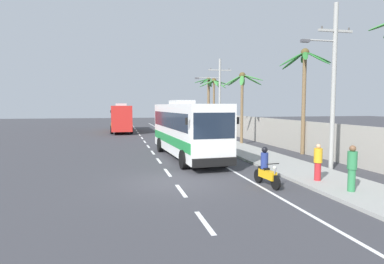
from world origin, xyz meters
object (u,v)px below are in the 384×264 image
object	(u,v)px
pedestrian_near_kerb	(209,128)
pedestrian_far_walk	(318,161)
palm_fourth	(304,77)
motorcycle_beside_bus	(266,170)
utility_pole_mid	(219,95)
palm_nearest	(214,91)
palm_third	(208,94)
pedestrian_midwalk	(352,167)
coach_bus_foreground	(187,128)
coach_bus_far_lane	(121,117)
utility_pole_nearest	(333,82)
palm_second	(242,89)

from	to	relation	value
pedestrian_near_kerb	pedestrian_far_walk	xyz separation A→B (m)	(-1.38, -22.52, -0.00)
palm_fourth	motorcycle_beside_bus	bearing A→B (deg)	-129.62
utility_pole_mid	pedestrian_near_kerb	bearing A→B (deg)	141.02
palm_nearest	palm_fourth	bearing A→B (deg)	-84.81
palm_third	pedestrian_midwalk	bearing A→B (deg)	-95.85
motorcycle_beside_bus	palm_third	size ratio (longest dim) A/B	0.27
coach_bus_foreground	coach_bus_far_lane	world-z (taller)	coach_bus_foreground
coach_bus_foreground	pedestrian_far_walk	size ratio (longest dim) A/B	6.72
utility_pole_mid	palm_fourth	distance (m)	13.90
pedestrian_far_walk	palm_fourth	world-z (taller)	palm_fourth
coach_bus_far_lane	utility_pole_mid	bearing A→B (deg)	-42.29
utility_pole_mid	palm_nearest	bearing A→B (deg)	82.60
coach_bus_far_lane	motorcycle_beside_bus	xyz separation A→B (m)	(5.78, -31.19, -1.25)
motorcycle_beside_bus	palm_third	distance (m)	31.18
utility_pole_nearest	palm_second	distance (m)	11.69
pedestrian_midwalk	coach_bus_far_lane	bearing A→B (deg)	-5.79
coach_bus_foreground	utility_pole_mid	distance (m)	15.15
pedestrian_near_kerb	utility_pole_nearest	distance (m)	20.22
coach_bus_foreground	motorcycle_beside_bus	xyz separation A→B (m)	(1.76, -8.23, -1.30)
pedestrian_midwalk	coach_bus_foreground	bearing A→B (deg)	2.98
coach_bus_far_lane	utility_pole_nearest	xyz separation A→B (m)	(10.71, -28.64, 2.73)
coach_bus_foreground	palm_third	distance (m)	23.57
coach_bus_foreground	motorcycle_beside_bus	size ratio (longest dim) A/B	5.57
motorcycle_beside_bus	palm_second	distance (m)	15.48
pedestrian_midwalk	palm_nearest	bearing A→B (deg)	-25.17
motorcycle_beside_bus	utility_pole_mid	world-z (taller)	utility_pole_mid
pedestrian_far_walk	palm_nearest	bearing A→B (deg)	134.13
motorcycle_beside_bus	pedestrian_near_kerb	world-z (taller)	pedestrian_near_kerb
coach_bus_far_lane	palm_fourth	bearing A→B (deg)	-61.96
pedestrian_near_kerb	palm_third	size ratio (longest dim) A/B	0.22
motorcycle_beside_bus	utility_pole_mid	distance (m)	22.54
pedestrian_midwalk	palm_fourth	world-z (taller)	palm_fourth
palm_nearest	coach_bus_far_lane	bearing A→B (deg)	149.59
coach_bus_foreground	palm_second	distance (m)	9.11
utility_pole_nearest	palm_second	bearing A→B (deg)	92.30
pedestrian_midwalk	utility_pole_mid	distance (m)	24.11
palm_second	palm_fourth	xyz separation A→B (m)	(2.13, -6.27, 0.62)
palm_third	palm_second	bearing A→B (deg)	-95.08
coach_bus_far_lane	palm_third	distance (m)	12.11
motorcycle_beside_bus	palm_fourth	bearing A→B (deg)	50.38
pedestrian_midwalk	utility_pole_nearest	xyz separation A→B (m)	(2.35, 4.61, 3.58)
pedestrian_far_walk	coach_bus_far_lane	bearing A→B (deg)	154.84
pedestrian_near_kerb	palm_fourth	xyz separation A→B (m)	(2.80, -14.44, 4.48)
coach_bus_foreground	palm_third	xyz separation A→B (m)	(7.66, 22.09, 3.03)
pedestrian_near_kerb	palm_fourth	size ratio (longest dim) A/B	0.22
pedestrian_near_kerb	palm_third	world-z (taller)	palm_third
coach_bus_foreground	pedestrian_far_walk	world-z (taller)	coach_bus_foreground
pedestrian_far_walk	palm_fourth	size ratio (longest dim) A/B	0.22
coach_bus_far_lane	utility_pole_mid	xyz separation A→B (m)	(10.43, -9.49, 2.67)
pedestrian_midwalk	palm_third	xyz separation A→B (m)	(3.31, 32.37, 3.93)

